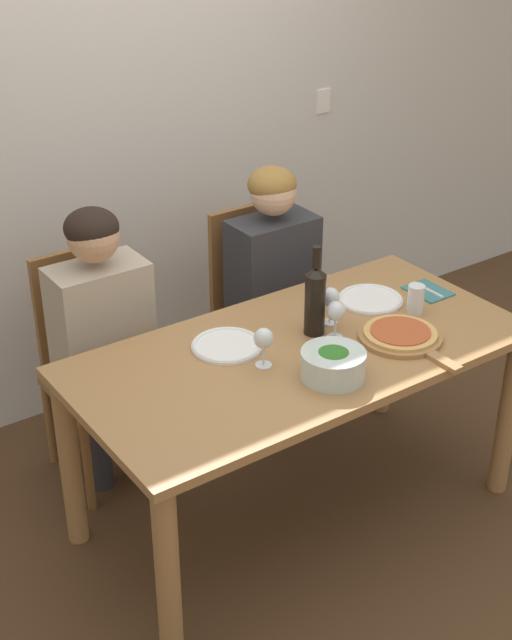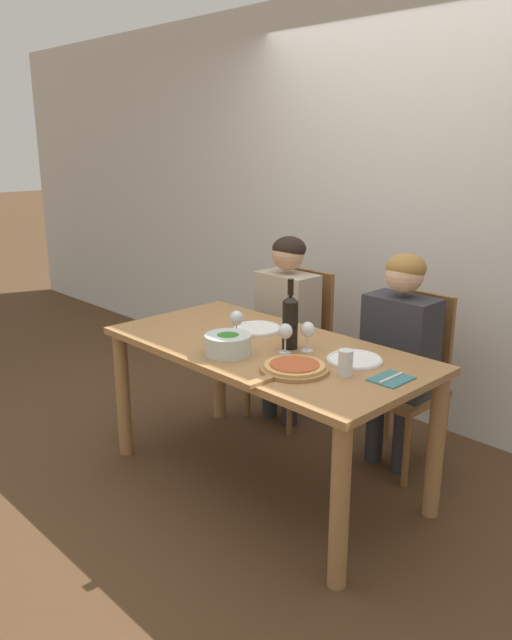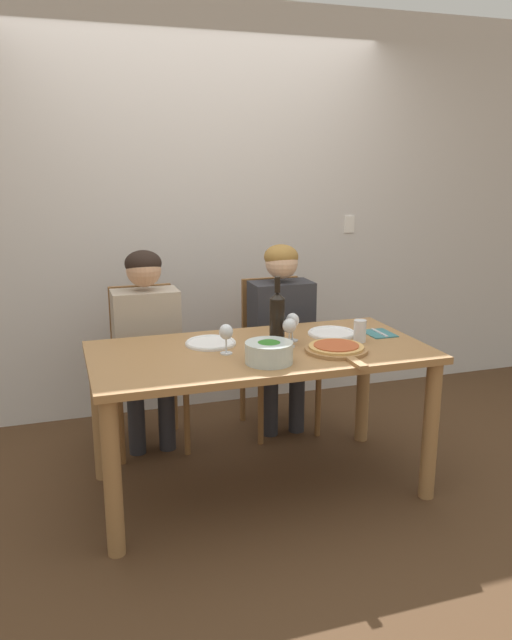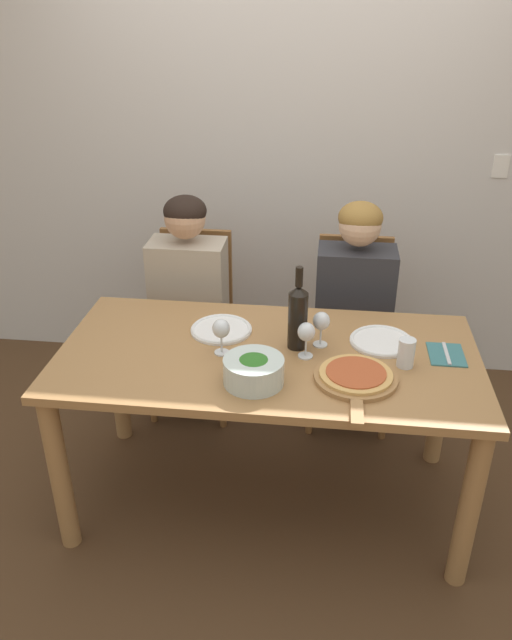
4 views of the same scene
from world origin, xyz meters
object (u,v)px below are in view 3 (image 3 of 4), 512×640
at_px(dinner_plate_left, 211,343).
at_px(wine_glass_centre, 293,322).
at_px(chair_right, 275,351).
at_px(chair_left, 146,363).
at_px(pizza_on_board, 337,349).
at_px(fork_on_napkin, 379,333).
at_px(person_man, 282,322).
at_px(wine_glass_right, 289,327).
at_px(wine_bottle, 277,317).
at_px(dinner_plate_right, 332,333).
at_px(water_tumbler, 360,331).
at_px(wine_glass_left, 226,333).
at_px(broccoli_bowl, 269,352).
at_px(person_woman, 147,333).

xyz_separation_m(dinner_plate_left, wine_glass_centre, (0.43, -0.07, 0.10)).
bearing_deg(chair_right, chair_left, 180.00).
relative_size(pizza_on_board, fork_on_napkin, 2.53).
height_order(person_man, wine_glass_centre, person_man).
height_order(wine_glass_right, fork_on_napkin, wine_glass_right).
xyz_separation_m(wine_bottle, wine_glass_centre, (0.09, 0.02, -0.04)).
distance_m(dinner_plate_right, fork_on_napkin, 0.26).
xyz_separation_m(wine_bottle, dinner_plate_right, (0.35, 0.07, -0.13)).
relative_size(dinner_plate_right, water_tumbler, 2.25).
xyz_separation_m(dinner_plate_left, water_tumbler, (0.76, -0.19, 0.05)).
bearing_deg(dinner_plate_left, wine_bottle, -16.07).
bearing_deg(pizza_on_board, wine_glass_left, 165.29).
xyz_separation_m(wine_bottle, dinner_plate_left, (-0.33, 0.10, -0.13)).
height_order(broccoli_bowl, fork_on_napkin, broccoli_bowl).
bearing_deg(wine_bottle, chair_right, 70.70).
xyz_separation_m(broccoli_bowl, dinner_plate_left, (-0.19, 0.38, -0.04)).
relative_size(wine_glass_right, water_tumbler, 1.29).
height_order(chair_left, dinner_plate_left, chair_left).
bearing_deg(dinner_plate_left, fork_on_napkin, -5.60).
relative_size(wine_bottle, water_tumbler, 3.03).
bearing_deg(pizza_on_board, wine_bottle, 135.83).
bearing_deg(water_tumbler, wine_glass_left, 179.24).
xyz_separation_m(wine_bottle, fork_on_napkin, (0.60, 0.00, -0.14)).
distance_m(person_man, wine_glass_centre, 0.61).
height_order(chair_right, person_man, person_man).
distance_m(dinner_plate_right, wine_glass_right, 0.36).
xyz_separation_m(person_man, wine_bottle, (-0.25, -0.59, 0.19)).
relative_size(chair_right, wine_bottle, 2.72).
xyz_separation_m(broccoli_bowl, wine_glass_right, (0.18, 0.21, 0.05)).
xyz_separation_m(dinner_plate_left, dinner_plate_right, (0.68, -0.02, 0.00)).
relative_size(wine_bottle, dinner_plate_left, 1.35).
xyz_separation_m(chair_left, dinner_plate_right, (0.94, -0.64, 0.28)).
relative_size(person_man, wine_bottle, 3.40).
height_order(chair_right, fork_on_napkin, chair_right).
distance_m(person_woman, fork_on_napkin, 1.33).
bearing_deg(wine_glass_right, person_man, 72.56).
relative_size(chair_left, person_man, 0.80).
bearing_deg(wine_glass_left, dinner_plate_right, 14.18).
distance_m(wine_bottle, water_tumbler, 0.45).
bearing_deg(wine_glass_left, water_tumbler, -0.76).
height_order(chair_right, broccoli_bowl, chair_right).
bearing_deg(wine_bottle, wine_glass_right, -62.41).
distance_m(person_man, wine_glass_right, 0.72).
height_order(person_man, wine_bottle, person_man).
distance_m(chair_right, dinner_plate_right, 0.70).
height_order(chair_left, pizza_on_board, chair_left).
relative_size(dinner_plate_left, wine_glass_right, 1.74).
xyz_separation_m(wine_glass_right, wine_glass_centre, (0.06, 0.10, 0.00)).
bearing_deg(pizza_on_board, dinner_plate_left, 150.24).
height_order(wine_bottle, broccoli_bowl, wine_bottle).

